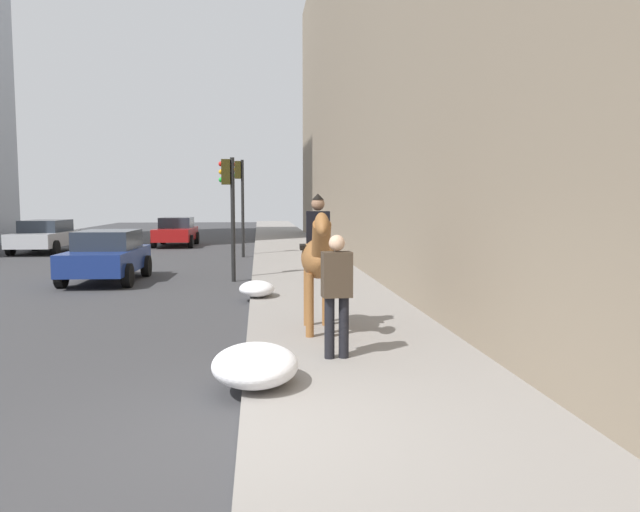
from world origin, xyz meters
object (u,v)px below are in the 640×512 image
Objects in this scene: car_mid_lane at (107,255)px; car_far_lane at (45,236)px; mounted_horse_near at (318,256)px; traffic_light_far_curb at (240,192)px; car_near_lane at (176,231)px; traffic_light_near_curb at (229,198)px; pedestrian_greeting at (337,288)px.

car_mid_lane and car_far_lane have the same top height.
mounted_horse_near reaches higher than car_far_lane.
traffic_light_far_curb is at bearing 72.97° from car_far_lane.
mounted_horse_near is 0.51× the size of car_near_lane.
mounted_horse_near is at bearing 35.50° from car_mid_lane.
car_mid_lane is 1.11× the size of traffic_light_near_curb.
car_near_lane is (23.22, 5.21, -0.35)m from pedestrian_greeting.
car_far_lane is at bearing 23.66° from pedestrian_greeting.
car_near_lane and car_far_lane have the same top height.
car_mid_lane is 3.83m from traffic_light_near_curb.
car_near_lane is 14.61m from traffic_light_near_curb.
traffic_light_far_curb reaches higher than car_mid_lane.
car_far_lane is (19.55, 10.38, -0.33)m from pedestrian_greeting.
mounted_horse_near is at bearing -173.52° from traffic_light_far_curb.
pedestrian_greeting is at bearing 13.08° from car_near_lane.
pedestrian_greeting is 9.36m from traffic_light_near_curb.
traffic_light_near_curb is 0.89× the size of traffic_light_far_curb.
traffic_light_far_curb is (16.61, 1.78, 1.52)m from pedestrian_greeting.
pedestrian_greeting is 0.43× the size of traffic_light_far_curb.
pedestrian_greeting is 0.44× the size of car_mid_lane.
mounted_horse_near is 20.61m from car_far_lane.
traffic_light_far_curb is (7.52, -0.09, 0.27)m from traffic_light_near_curb.
pedestrian_greeting is 0.38× the size of car_near_lane.
car_near_lane is at bearing -179.03° from car_mid_lane.
traffic_light_far_curb is at bearing 27.90° from car_near_lane.
car_mid_lane is at bearing -143.75° from mounted_horse_near.
traffic_light_near_curb is (-0.37, -3.46, 1.60)m from car_mid_lane.
traffic_light_far_curb is (-2.94, -8.61, 1.86)m from car_far_lane.
pedestrian_greeting is 23.80m from car_near_lane.
traffic_light_far_curb reaches higher than mounted_horse_near.
car_near_lane is at bearing 27.48° from traffic_light_far_curb.
pedestrian_greeting is (-1.71, -0.08, -0.28)m from mounted_horse_near.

